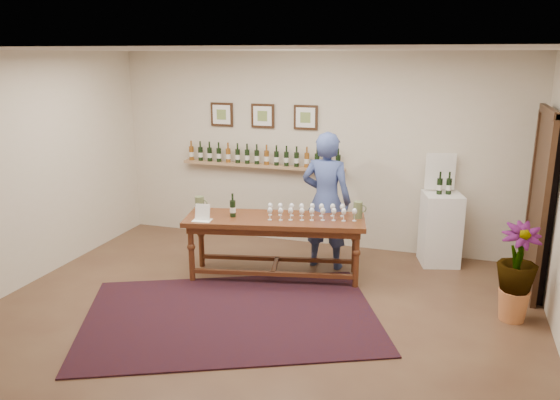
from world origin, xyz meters
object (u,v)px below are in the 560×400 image
(display_pedestal, at_px, (440,229))
(person, at_px, (326,201))
(potted_plant, at_px, (517,273))
(tasting_table, at_px, (275,227))

(display_pedestal, distance_m, person, 1.61)
(person, bearing_deg, display_pedestal, -154.65)
(potted_plant, distance_m, person, 2.46)
(potted_plant, relative_size, person, 0.51)
(tasting_table, xyz_separation_m, display_pedestal, (1.97, 1.12, -0.18))
(tasting_table, height_order, display_pedestal, display_pedestal)
(display_pedestal, bearing_deg, potted_plant, -60.90)
(person, bearing_deg, tasting_table, 50.40)
(display_pedestal, relative_size, person, 0.54)
(potted_plant, bearing_deg, display_pedestal, 119.10)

